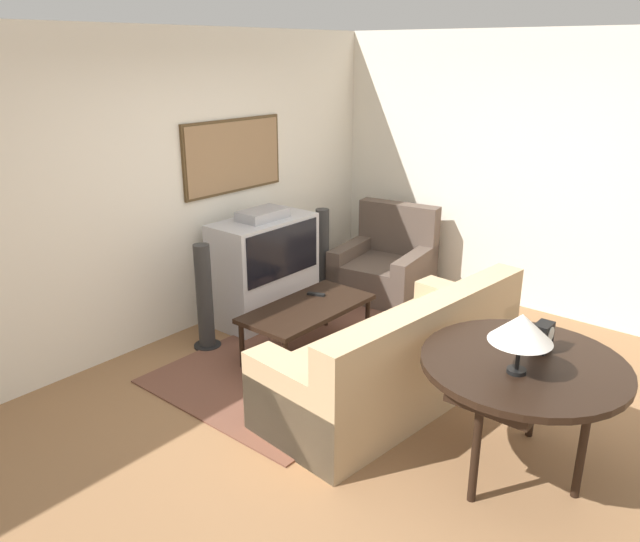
# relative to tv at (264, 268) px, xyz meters

# --- Properties ---
(ground_plane) EXTENTS (12.00, 12.00, 0.00)m
(ground_plane) POSITION_rel_tv_xyz_m (-0.71, -1.72, -0.52)
(ground_plane) COLOR #8E6642
(wall_back) EXTENTS (12.00, 0.10, 2.70)m
(wall_back) POSITION_rel_tv_xyz_m (-0.70, 0.41, 0.84)
(wall_back) COLOR silver
(wall_back) RESTS_ON ground_plane
(wall_right) EXTENTS (0.06, 12.00, 2.70)m
(wall_right) POSITION_rel_tv_xyz_m (1.92, -1.72, 0.83)
(wall_right) COLOR silver
(wall_right) RESTS_ON ground_plane
(area_rug) EXTENTS (2.49, 1.69, 0.01)m
(area_rug) POSITION_rel_tv_xyz_m (-0.37, -0.93, -0.51)
(area_rug) COLOR brown
(area_rug) RESTS_ON ground_plane
(tv) EXTENTS (1.04, 0.52, 1.09)m
(tv) POSITION_rel_tv_xyz_m (0.00, 0.00, 0.00)
(tv) COLOR #B7B7BC
(tv) RESTS_ON ground_plane
(couch) EXTENTS (2.22, 1.07, 0.87)m
(couch) POSITION_rel_tv_xyz_m (-0.46, -1.84, -0.20)
(couch) COLOR tan
(couch) RESTS_ON ground_plane
(armchair) EXTENTS (1.02, 1.02, 0.94)m
(armchair) POSITION_rel_tv_xyz_m (1.30, -0.53, -0.23)
(armchair) COLOR brown
(armchair) RESTS_ON ground_plane
(coffee_table) EXTENTS (1.19, 0.59, 0.45)m
(coffee_table) POSITION_rel_tv_xyz_m (-0.33, -0.84, -0.11)
(coffee_table) COLOR black
(coffee_table) RESTS_ON ground_plane
(console_table) EXTENTS (1.22, 1.22, 0.77)m
(console_table) POSITION_rel_tv_xyz_m (-0.70, -2.88, 0.19)
(console_table) COLOR black
(console_table) RESTS_ON ground_plane
(table_lamp) EXTENTS (0.36, 0.36, 0.36)m
(table_lamp) POSITION_rel_tv_xyz_m (-0.87, -2.89, 0.53)
(table_lamp) COLOR black
(table_lamp) RESTS_ON console_table
(mantel_clock) EXTENTS (0.14, 0.10, 0.18)m
(mantel_clock) POSITION_rel_tv_xyz_m (-0.50, -2.90, 0.34)
(mantel_clock) COLOR black
(mantel_clock) RESTS_ON console_table
(remote) EXTENTS (0.10, 0.17, 0.02)m
(remote) POSITION_rel_tv_xyz_m (-0.10, -0.74, -0.06)
(remote) COLOR black
(remote) RESTS_ON coffee_table
(speaker_tower_left) EXTENTS (0.24, 0.24, 0.95)m
(speaker_tower_left) POSITION_rel_tv_xyz_m (-0.80, -0.06, -0.07)
(speaker_tower_left) COLOR black
(speaker_tower_left) RESTS_ON ground_plane
(speaker_tower_right) EXTENTS (0.24, 0.24, 0.95)m
(speaker_tower_right) POSITION_rel_tv_xyz_m (0.80, -0.06, -0.07)
(speaker_tower_right) COLOR black
(speaker_tower_right) RESTS_ON ground_plane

